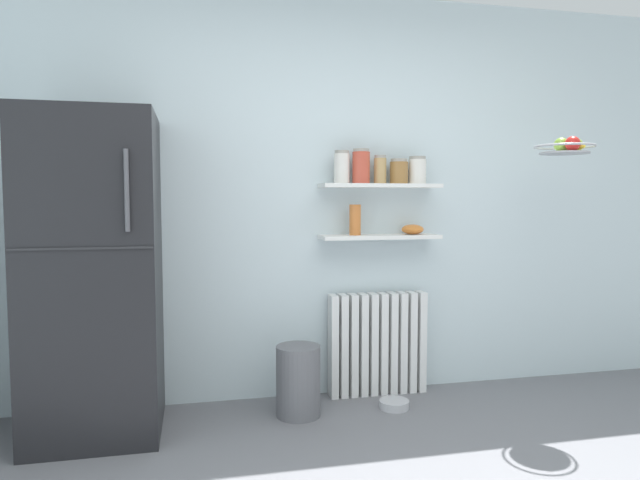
{
  "coord_description": "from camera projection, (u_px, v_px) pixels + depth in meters",
  "views": [
    {
      "loc": [
        -0.87,
        -1.55,
        1.28
      ],
      "look_at": [
        -0.16,
        1.6,
        1.05
      ],
      "focal_mm": 31.48,
      "sensor_mm": 36.0,
      "label": 1
    }
  ],
  "objects": [
    {
      "name": "back_wall",
      "position": [
        329.0,
        197.0,
        3.69
      ],
      "size": [
        7.04,
        0.1,
        2.6
      ],
      "primitive_type": "cube",
      "color": "silver",
      "rests_on": "ground_plane"
    },
    {
      "name": "refrigerator",
      "position": [
        95.0,
        275.0,
        3.04
      ],
      "size": [
        0.67,
        0.7,
        1.75
      ],
      "color": "black",
      "rests_on": "ground_plane"
    },
    {
      "name": "radiator",
      "position": [
        377.0,
        343.0,
        3.7
      ],
      "size": [
        0.65,
        0.12,
        0.67
      ],
      "color": "white",
      "rests_on": "ground_plane"
    },
    {
      "name": "wall_shelf_lower",
      "position": [
        380.0,
        237.0,
        3.62
      ],
      "size": [
        0.78,
        0.22,
        0.02
      ],
      "primitive_type": "cube",
      "color": "white"
    },
    {
      "name": "wall_shelf_upper",
      "position": [
        380.0,
        186.0,
        3.59
      ],
      "size": [
        0.78,
        0.22,
        0.02
      ],
      "primitive_type": "cube",
      "color": "white"
    },
    {
      "name": "storage_jar_0",
      "position": [
        342.0,
        167.0,
        3.53
      ],
      "size": [
        0.1,
        0.1,
        0.21
      ],
      "color": "silver",
      "rests_on": "wall_shelf_upper"
    },
    {
      "name": "storage_jar_1",
      "position": [
        361.0,
        166.0,
        3.56
      ],
      "size": [
        0.11,
        0.11,
        0.22
      ],
      "color": "#C64C38",
      "rests_on": "wall_shelf_upper"
    },
    {
      "name": "storage_jar_2",
      "position": [
        380.0,
        170.0,
        3.59
      ],
      "size": [
        0.08,
        0.08,
        0.18
      ],
      "color": "tan",
      "rests_on": "wall_shelf_upper"
    },
    {
      "name": "storage_jar_3",
      "position": [
        399.0,
        172.0,
        3.62
      ],
      "size": [
        0.12,
        0.12,
        0.16
      ],
      "color": "olive",
      "rests_on": "wall_shelf_upper"
    },
    {
      "name": "storage_jar_4",
      "position": [
        417.0,
        170.0,
        3.64
      ],
      "size": [
        0.12,
        0.12,
        0.18
      ],
      "color": "silver",
      "rests_on": "wall_shelf_upper"
    },
    {
      "name": "vase",
      "position": [
        355.0,
        220.0,
        3.57
      ],
      "size": [
        0.07,
        0.07,
        0.2
      ],
      "primitive_type": "cylinder",
      "color": "#CC7033",
      "rests_on": "wall_shelf_lower"
    },
    {
      "name": "shelf_bowl",
      "position": [
        413.0,
        229.0,
        3.66
      ],
      "size": [
        0.14,
        0.14,
        0.06
      ],
      "primitive_type": "ellipsoid",
      "color": "orange",
      "rests_on": "wall_shelf_lower"
    },
    {
      "name": "trash_bin",
      "position": [
        298.0,
        381.0,
        3.32
      ],
      "size": [
        0.26,
        0.26,
        0.42
      ],
      "primitive_type": "cylinder",
      "color": "slate",
      "rests_on": "ground_plane"
    },
    {
      "name": "pet_food_bowl",
      "position": [
        394.0,
        404.0,
        3.45
      ],
      "size": [
        0.18,
        0.18,
        0.05
      ],
      "primitive_type": "cylinder",
      "color": "#B7B7BC",
      "rests_on": "ground_plane"
    },
    {
      "name": "hanging_fruit_basket",
      "position": [
        567.0,
        147.0,
        3.39
      ],
      "size": [
        0.35,
        0.35,
        0.1
      ],
      "color": "#B2B2B7"
    }
  ]
}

